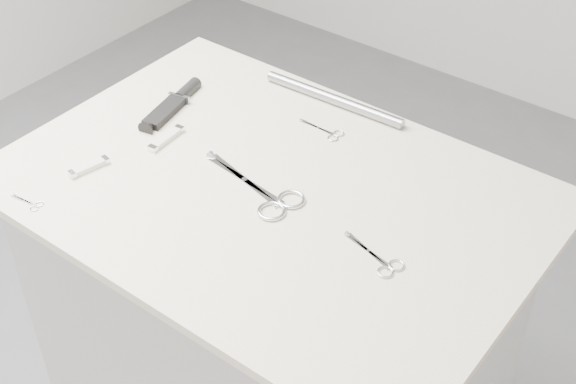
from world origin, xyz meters
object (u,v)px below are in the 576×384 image
Objects in this scene: plinth at (273,350)px; embroidery_scissors_a at (381,261)px; sheathed_knife at (175,102)px; pocket_knife_b at (166,138)px; large_shears at (268,196)px; pocket_knife_a at (89,167)px; metal_rail at (334,99)px; embroidery_scissors_b at (327,132)px; tiny_scissors at (30,203)px.

embroidery_scissors_a reaches higher than plinth.
embroidery_scissors_a is 0.62m from sheathed_knife.
sheathed_knife is 0.13m from pocket_knife_b.
sheathed_knife is (-0.35, 0.12, 0.00)m from large_shears.
pocket_knife_a is 0.53m from metal_rail.
large_shears is 0.36m from pocket_knife_a.
sheathed_knife is 0.34m from metal_rail.
pocket_knife_a is at bearing -126.73° from embroidery_scissors_b.
pocket_knife_a is 0.88× the size of pocket_knife_b.
tiny_scissors is 0.74× the size of pocket_knife_b.
sheathed_knife reaches higher than embroidery_scissors_b.
metal_rail reaches higher than plinth.
large_shears is 0.26m from embroidery_scissors_a.
sheathed_knife reaches higher than pocket_knife_b.
embroidery_scissors_a is 0.38m from embroidery_scissors_b.
pocket_knife_b reaches higher than plinth.
plinth is at bearing -91.28° from pocket_knife_b.
pocket_knife_b is at bearing -156.11° from sheathed_knife.
pocket_knife_a is at bearing 79.84° from tiny_scissors.
embroidery_scissors_b is 0.33m from pocket_knife_b.
large_shears is (0.02, -0.03, 0.47)m from plinth.
plinth is 7.18× the size of embroidery_scissors_a.
pocket_knife_a is at bearing -153.55° from embroidery_scissors_a.
tiny_scissors is (-0.59, -0.26, -0.00)m from embroidery_scissors_a.
tiny_scissors is 0.84× the size of pocket_knife_a.
embroidery_scissors_a is 1.79× the size of tiny_scissors.
metal_rail is at bearing 119.36° from embroidery_scissors_b.
embroidery_scissors_a is 0.37× the size of metal_rail.
tiny_scissors is 0.14m from pocket_knife_a.
sheathed_knife is 0.27m from pocket_knife_a.
sheathed_knife is 0.57× the size of metal_rail.
embroidery_scissors_a is at bearing -40.17° from embroidery_scissors_b.
pocket_knife_a is (-0.33, -0.14, 0.00)m from large_shears.
embroidery_scissors_b is (-0.03, 0.24, -0.00)m from large_shears.
metal_rail is (0.24, 0.48, 0.01)m from pocket_knife_a.
plinth is 0.57m from metal_rail.
embroidery_scissors_a is at bearing -64.76° from pocket_knife_a.
plinth is 0.52m from embroidery_scissors_b.
large_shears is 1.24× the size of sheathed_knife.
pocket_knife_b is (-0.27, 0.02, 0.00)m from large_shears.
sheathed_knife is 2.28× the size of pocket_knife_a.
pocket_knife_b is (0.05, 0.16, 0.00)m from pocket_knife_a.
pocket_knife_b is 0.28× the size of metal_rail.
large_shears is at bearing -169.60° from embroidery_scissors_a.
metal_rail is at bearing 102.79° from plinth.
large_shears is 0.43m from tiny_scissors.
plinth is 12.82× the size of tiny_scissors.
embroidery_scissors_b is 1.07× the size of pocket_knife_b.
pocket_knife_b is at bearing -136.60° from embroidery_scissors_b.
pocket_knife_a is 0.25× the size of metal_rail.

